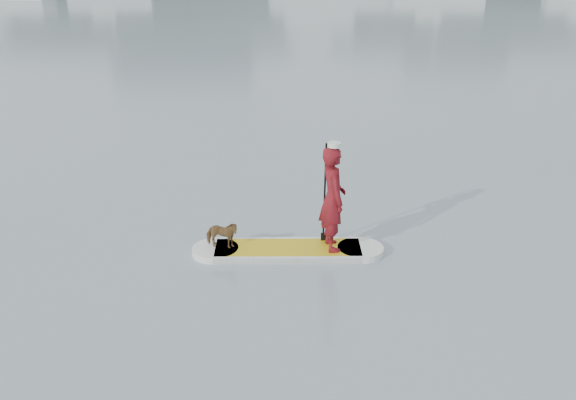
{
  "coord_description": "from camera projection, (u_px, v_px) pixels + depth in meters",
  "views": [
    {
      "loc": [
        -0.07,
        -13.06,
        5.09
      ],
      "look_at": [
        0.05,
        -3.2,
        1.0
      ],
      "focal_mm": 40.0,
      "sensor_mm": 36.0,
      "label": 1
    }
  ],
  "objects": [
    {
      "name": "white_cap",
      "position": [
        334.0,
        145.0,
        10.31
      ],
      "size": [
        0.22,
        0.22,
        0.07
      ],
      "primitive_type": "cylinder",
      "color": "silver",
      "rests_on": "paddler"
    },
    {
      "name": "ground",
      "position": [
        284.0,
        186.0,
        14.01
      ],
      "size": [
        140.0,
        140.0,
        0.0
      ],
      "primitive_type": "plane",
      "color": "slate",
      "rests_on": "ground"
    },
    {
      "name": "paddle",
      "position": [
        324.0,
        205.0,
        11.01
      ],
      "size": [
        0.1,
        0.3,
        2.0
      ],
      "rotation": [
        0.0,
        0.0,
        -0.0
      ],
      "color": "black",
      "rests_on": "ground"
    },
    {
      "name": "paddleboard",
      "position": [
        288.0,
        250.0,
        11.04
      ],
      "size": [
        3.3,
        0.81,
        0.12
      ],
      "rotation": [
        0.0,
        0.0,
        -0.0
      ],
      "color": "gold",
      "rests_on": "ground"
    },
    {
      "name": "dog",
      "position": [
        222.0,
        235.0,
        10.91
      ],
      "size": [
        0.62,
        0.37,
        0.49
      ],
      "primitive_type": "imported",
      "rotation": [
        0.0,
        0.0,
        1.39
      ],
      "color": "#55381D",
      "rests_on": "paddleboard"
    },
    {
      "name": "paddler",
      "position": [
        333.0,
        199.0,
        10.67
      ],
      "size": [
        0.54,
        0.73,
        1.81
      ],
      "primitive_type": "imported",
      "rotation": [
        0.0,
        0.0,
        1.75
      ],
      "color": "maroon",
      "rests_on": "paddleboard"
    }
  ]
}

